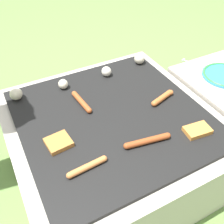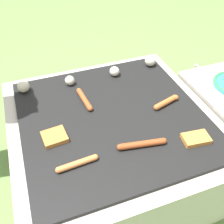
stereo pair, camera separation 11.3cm
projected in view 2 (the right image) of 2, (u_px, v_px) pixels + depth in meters
name	position (u px, v px, depth m)	size (l,w,h in m)	color
ground_plane	(112.00, 167.00, 1.40)	(14.00, 14.00, 0.00)	#608442
grill	(112.00, 144.00, 1.27)	(0.89, 0.89, 0.37)	#B2AA9E
sausage_front_center	(84.00, 99.00, 1.21)	(0.04, 0.17, 0.02)	#A34C23
sausage_back_right	(166.00, 102.00, 1.20)	(0.14, 0.06, 0.03)	#B7602D
sausage_front_right	(77.00, 163.00, 0.94)	(0.16, 0.03, 0.02)	#C6753D
sausage_back_center	(142.00, 144.00, 1.01)	(0.20, 0.05, 0.03)	#93421E
bread_slice_left	(196.00, 139.00, 1.03)	(0.11, 0.08, 0.02)	#D18438
bread_slice_right	(55.00, 137.00, 1.04)	(0.10, 0.10, 0.02)	#B27033
mushroom_row	(93.00, 74.00, 1.34)	(0.74, 0.08, 0.06)	beige
fork_utensil	(209.00, 72.00, 1.40)	(0.08, 0.19, 0.01)	silver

